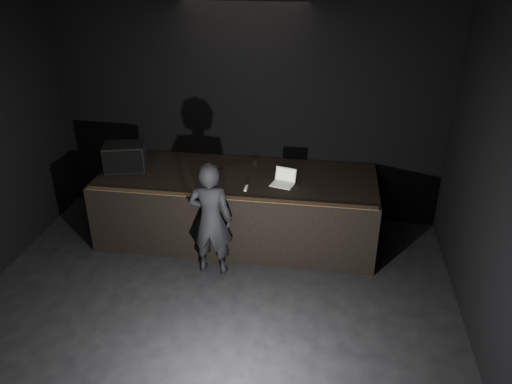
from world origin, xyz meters
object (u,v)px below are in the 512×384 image
at_px(stage_riser, 237,206).
at_px(laptop, 284,180).
at_px(beer_can, 205,173).
at_px(stage_monitor, 125,157).
at_px(person, 211,219).

distance_m(stage_riser, laptop, 0.90).
height_order(laptop, beer_can, laptop).
bearing_deg(stage_monitor, person, -46.86).
bearing_deg(beer_can, laptop, 0.24).
xyz_separation_m(stage_riser, beer_can, (-0.43, -0.16, 0.59)).
height_order(beer_can, person, person).
height_order(stage_riser, person, person).
bearing_deg(stage_riser, person, -100.26).
bearing_deg(laptop, person, -122.46).
bearing_deg(stage_riser, beer_can, -159.07).
height_order(stage_riser, laptop, laptop).
height_order(stage_monitor, beer_can, stage_monitor).
bearing_deg(person, beer_can, -71.34).
bearing_deg(person, stage_monitor, -31.31).
distance_m(stage_riser, stage_monitor, 1.81).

